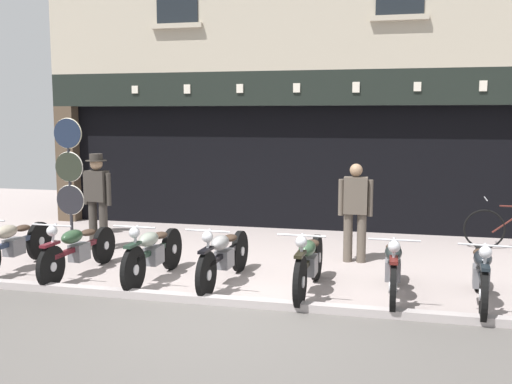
{
  "coord_description": "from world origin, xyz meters",
  "views": [
    {
      "loc": [
        2.02,
        -6.99,
        2.41
      ],
      "look_at": [
        -0.29,
        2.66,
        1.12
      ],
      "focal_mm": 41.75,
      "sensor_mm": 36.0,
      "label": 1
    }
  ],
  "objects_px": {
    "motorcycle_center_left": "(153,252)",
    "motorcycle_center_right": "(309,262)",
    "motorcycle_left": "(78,248)",
    "motorcycle_far_right": "(481,273)",
    "motorcycle_far_left": "(13,244)",
    "motorcycle_right": "(393,266)",
    "salesman_left": "(97,196)",
    "advert_board_near": "(390,148)",
    "motorcycle_center": "(224,255)",
    "shopkeeper_center": "(355,208)",
    "tyre_sign_pole": "(69,168)"
  },
  "relations": [
    {
      "from": "motorcycle_center_left",
      "to": "motorcycle_center_right",
      "type": "height_order",
      "value": "motorcycle_center_right"
    },
    {
      "from": "motorcycle_left",
      "to": "motorcycle_far_right",
      "type": "bearing_deg",
      "value": -178.72
    },
    {
      "from": "motorcycle_far_left",
      "to": "motorcycle_center_right",
      "type": "distance_m",
      "value": 4.66
    },
    {
      "from": "motorcycle_left",
      "to": "motorcycle_right",
      "type": "relative_size",
      "value": 1.03
    },
    {
      "from": "salesman_left",
      "to": "advert_board_near",
      "type": "xyz_separation_m",
      "value": [
        5.04,
        2.84,
        0.78
      ]
    },
    {
      "from": "motorcycle_center",
      "to": "motorcycle_right",
      "type": "xyz_separation_m",
      "value": [
        2.36,
        -0.1,
        0.01
      ]
    },
    {
      "from": "motorcycle_center_left",
      "to": "motorcycle_far_right",
      "type": "relative_size",
      "value": 0.98
    },
    {
      "from": "salesman_left",
      "to": "motorcycle_center_left",
      "type": "bearing_deg",
      "value": 143.3
    },
    {
      "from": "shopkeeper_center",
      "to": "advert_board_near",
      "type": "xyz_separation_m",
      "value": [
        0.5,
        2.68,
        0.85
      ]
    },
    {
      "from": "motorcycle_center_right",
      "to": "advert_board_near",
      "type": "relative_size",
      "value": 2.09
    },
    {
      "from": "advert_board_near",
      "to": "motorcycle_center_right",
      "type": "bearing_deg",
      "value": -102.04
    },
    {
      "from": "tyre_sign_pole",
      "to": "advert_board_near",
      "type": "relative_size",
      "value": 2.46
    },
    {
      "from": "motorcycle_far_left",
      "to": "motorcycle_far_right",
      "type": "xyz_separation_m",
      "value": [
        6.86,
        -0.12,
        0.0
      ]
    },
    {
      "from": "motorcycle_left",
      "to": "tyre_sign_pole",
      "type": "height_order",
      "value": "tyre_sign_pole"
    },
    {
      "from": "motorcycle_far_right",
      "to": "shopkeeper_center",
      "type": "xyz_separation_m",
      "value": [
        -1.73,
        1.9,
        0.48
      ]
    },
    {
      "from": "motorcycle_far_right",
      "to": "shopkeeper_center",
      "type": "distance_m",
      "value": 2.61
    },
    {
      "from": "motorcycle_center_right",
      "to": "motorcycle_far_right",
      "type": "bearing_deg",
      "value": -178.89
    },
    {
      "from": "advert_board_near",
      "to": "shopkeeper_center",
      "type": "bearing_deg",
      "value": -100.49
    },
    {
      "from": "motorcycle_center_left",
      "to": "advert_board_near",
      "type": "bearing_deg",
      "value": -124.37
    },
    {
      "from": "salesman_left",
      "to": "motorcycle_center_right",
      "type": "bearing_deg",
      "value": 163.35
    },
    {
      "from": "motorcycle_center_right",
      "to": "motorcycle_left",
      "type": "bearing_deg",
      "value": -0.37
    },
    {
      "from": "motorcycle_center",
      "to": "motorcycle_far_right",
      "type": "distance_m",
      "value": 3.46
    },
    {
      "from": "motorcycle_far_right",
      "to": "motorcycle_right",
      "type": "bearing_deg",
      "value": 1.9
    },
    {
      "from": "motorcycle_left",
      "to": "motorcycle_far_right",
      "type": "xyz_separation_m",
      "value": [
        5.73,
        -0.1,
        0.01
      ]
    },
    {
      "from": "advert_board_near",
      "to": "motorcycle_center_left",
      "type": "bearing_deg",
      "value": -126.1
    },
    {
      "from": "motorcycle_center_right",
      "to": "tyre_sign_pole",
      "type": "xyz_separation_m",
      "value": [
        -5.16,
        2.66,
        0.94
      ]
    },
    {
      "from": "motorcycle_center",
      "to": "motorcycle_center_right",
      "type": "bearing_deg",
      "value": 176.13
    },
    {
      "from": "motorcycle_center_left",
      "to": "salesman_left",
      "type": "distance_m",
      "value": 2.48
    },
    {
      "from": "motorcycle_left",
      "to": "motorcycle_center_right",
      "type": "distance_m",
      "value": 3.52
    },
    {
      "from": "tyre_sign_pole",
      "to": "motorcycle_left",
      "type": "bearing_deg",
      "value": -57.46
    },
    {
      "from": "motorcycle_right",
      "to": "motorcycle_far_left",
      "type": "bearing_deg",
      "value": -1.6
    },
    {
      "from": "motorcycle_left",
      "to": "shopkeeper_center",
      "type": "xyz_separation_m",
      "value": [
        4.0,
        1.8,
        0.49
      ]
    },
    {
      "from": "shopkeeper_center",
      "to": "motorcycle_far_left",
      "type": "bearing_deg",
      "value": 17.65
    },
    {
      "from": "motorcycle_far_right",
      "to": "shopkeeper_center",
      "type": "relative_size",
      "value": 1.23
    },
    {
      "from": "motorcycle_far_left",
      "to": "motorcycle_left",
      "type": "xyz_separation_m",
      "value": [
        1.13,
        -0.02,
        -0.01
      ]
    },
    {
      "from": "salesman_left",
      "to": "tyre_sign_pole",
      "type": "height_order",
      "value": "tyre_sign_pole"
    },
    {
      "from": "motorcycle_far_right",
      "to": "salesman_left",
      "type": "bearing_deg",
      "value": -10.94
    },
    {
      "from": "advert_board_near",
      "to": "tyre_sign_pole",
      "type": "bearing_deg",
      "value": -162.67
    },
    {
      "from": "tyre_sign_pole",
      "to": "advert_board_near",
      "type": "bearing_deg",
      "value": 17.33
    },
    {
      "from": "salesman_left",
      "to": "tyre_sign_pole",
      "type": "relative_size",
      "value": 0.73
    },
    {
      "from": "shopkeeper_center",
      "to": "motorcycle_left",
      "type": "bearing_deg",
      "value": 22.74
    },
    {
      "from": "motorcycle_left",
      "to": "salesman_left",
      "type": "bearing_deg",
      "value": -69.45
    },
    {
      "from": "shopkeeper_center",
      "to": "advert_board_near",
      "type": "height_order",
      "value": "advert_board_near"
    },
    {
      "from": "motorcycle_far_left",
      "to": "salesman_left",
      "type": "distance_m",
      "value": 1.81
    },
    {
      "from": "motorcycle_center_left",
      "to": "motorcycle_center_right",
      "type": "xyz_separation_m",
      "value": [
        2.3,
        -0.08,
        0.01
      ]
    },
    {
      "from": "motorcycle_center_left",
      "to": "motorcycle_far_left",
      "type": "bearing_deg",
      "value": 0.85
    },
    {
      "from": "motorcycle_center",
      "to": "salesman_left",
      "type": "distance_m",
      "value": 3.28
    },
    {
      "from": "motorcycle_center_left",
      "to": "motorcycle_center_right",
      "type": "relative_size",
      "value": 0.98
    },
    {
      "from": "motorcycle_left",
      "to": "motorcycle_center_left",
      "type": "relative_size",
      "value": 1.04
    },
    {
      "from": "motorcycle_center_right",
      "to": "shopkeeper_center",
      "type": "height_order",
      "value": "shopkeeper_center"
    }
  ]
}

